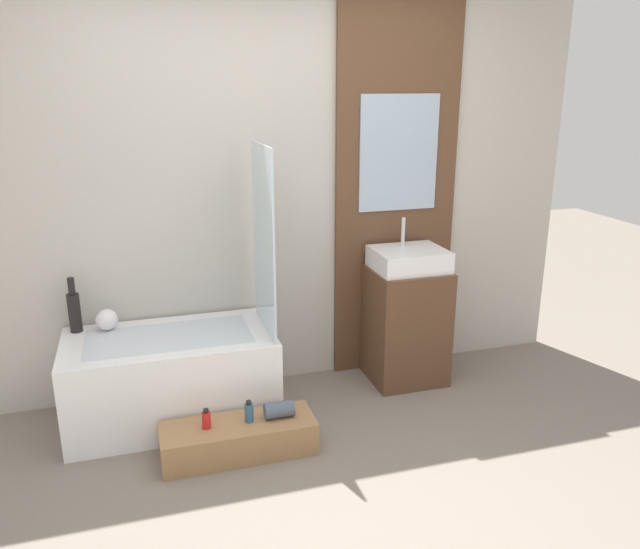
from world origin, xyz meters
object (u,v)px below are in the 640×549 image
Objects in this scene: sink at (409,259)px; vase_tall_dark at (74,310)px; wooden_step_bench at (239,438)px; vase_round_light at (107,320)px; bottle_soap_primary at (206,419)px; bathtub at (172,377)px; bottle_soap_secondary at (249,412)px.

sink reaches higher than vase_tall_dark.
sink is at bearing 25.03° from wooden_step_bench.
bottle_soap_primary is (0.48, -0.70, -0.36)m from vase_round_light.
bathtub is at bearing 106.13° from bottle_soap_primary.
bottle_soap_primary is at bearing 180.00° from bottle_soap_secondary.
vase_tall_dark is at bearing 155.19° from bathtub.
bottle_soap_primary is at bearing 180.00° from wooden_step_bench.
vase_tall_dark is (-2.06, 0.15, -0.18)m from sink.
wooden_step_bench is at bearing -57.92° from bathtub.
bottle_soap_secondary is (0.06, 0.00, 0.15)m from wooden_step_bench.
vase_tall_dark reaches higher than wooden_step_bench.
sink is 1.63m from bottle_soap_primary.
bathtub is 0.69m from vase_tall_dark.
vase_round_light reaches higher than bathtub.
bottle_soap_secondary is at bearing 0.00° from bottle_soap_primary.
sink reaches higher than vase_round_light.
vase_round_light is 0.92m from bottle_soap_primary.
vase_tall_dark reaches higher than vase_round_light.
vase_round_light is (0.18, -0.03, -0.07)m from vase_tall_dark.
sink is at bearing 3.18° from bathtub.
bottle_soap_primary is 0.91× the size of bottle_soap_secondary.
sink is 1.90m from vase_round_light.
vase_tall_dark reaches higher than bottle_soap_primary.
sink is at bearing 26.18° from bottle_soap_secondary.
wooden_step_bench is 0.22m from bottle_soap_primary.
wooden_step_bench is (0.31, -0.49, -0.17)m from bathtub.
wooden_step_bench is at bearing -154.97° from sink.
wooden_step_bench is 2.50× the size of vase_tall_dark.
bottle_soap_secondary is (0.71, -0.70, -0.35)m from vase_round_light.
sink is 4.07× the size of bottle_soap_primary.
bottle_soap_secondary is (0.88, -0.73, -0.42)m from vase_tall_dark.
vase_tall_dark is 2.59× the size of vase_round_light.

